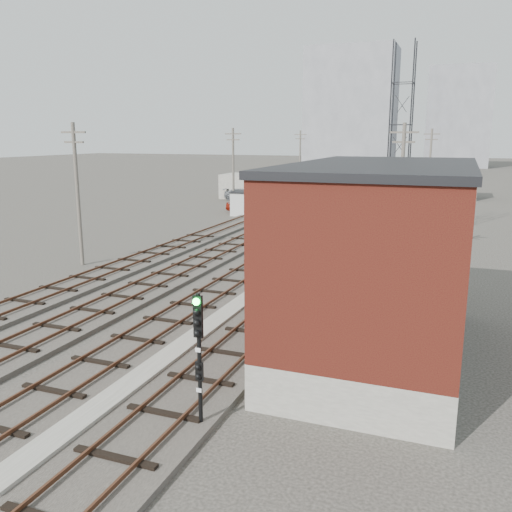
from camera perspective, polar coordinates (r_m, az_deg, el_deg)
The scene contains 23 objects.
ground at distance 69.20m, azimuth 12.25°, elevation 5.44°, with size 320.00×320.00×0.00m, color #282621.
track_right at distance 48.25m, azimuth 11.37°, elevation 2.65°, with size 3.20×90.00×0.39m.
track_mid_right at distance 49.05m, azimuth 6.76°, elevation 2.96°, with size 3.20×90.00×0.39m.
track_mid_left at distance 50.15m, azimuth 2.31°, elevation 3.25°, with size 3.20×90.00×0.39m.
track_left at distance 51.54m, azimuth -1.91°, elevation 3.50°, with size 3.20×90.00×0.39m.
platform_curb at distance 25.30m, azimuth -2.82°, elevation -6.02°, with size 0.90×28.00×0.26m, color gray.
brick_building at distance 20.64m, azimuth 12.86°, elevation -0.49°, with size 6.54×12.20×7.22m.
lattice_tower at distance 43.21m, azimuth 14.88°, elevation 11.22°, with size 1.60×1.60×15.00m.
utility_pole_left_a at distance 36.14m, azimuth -18.28°, elevation 6.54°, with size 1.80×0.24×9.00m.
utility_pole_left_b at distance 57.70m, azimuth -2.41°, elevation 9.15°, with size 1.80×0.24×9.00m.
utility_pole_left_c at distance 81.25m, azimuth 4.65°, elevation 10.09°, with size 1.80×0.24×9.00m.
utility_pole_right_a at distance 36.30m, azimuth 15.01°, elevation 6.76°, with size 1.80×0.24×9.00m.
utility_pole_right_b at distance 66.14m, azimuth 17.81°, elevation 9.00°, with size 1.80×0.24×9.00m.
apartment_left at distance 145.87m, azimuth 9.97°, elevation 15.00°, with size 22.00×14.00×30.00m, color gray.
apartment_right at distance 158.05m, azimuth 20.58°, elevation 13.48°, with size 16.00×12.00×26.00m, color gray.
shed_left at distance 73.11m, azimuth -0.27°, elevation 7.35°, with size 8.00×5.00×3.20m, color gray.
shed_right at distance 78.21m, azimuth 20.03°, elevation 7.23°, with size 6.00×6.00×4.00m, color gray.
signal_mast at distance 15.27m, azimuth -6.05°, elevation -9.94°, with size 0.40×0.41×4.00m.
switch_stand at distance 43.96m, azimuth 2.49°, elevation 2.59°, with size 0.38×0.38×1.28m.
site_trailer at distance 56.82m, azimuth 0.39°, elevation 5.53°, with size 6.19×3.17×2.51m.
car_red at distance 58.99m, azimuth -1.18°, elevation 5.27°, with size 1.74×4.33×1.47m, color maroon.
car_silver at distance 65.11m, azimuth 1.26°, elevation 5.87°, with size 1.36×3.91×1.29m, color #999CA0.
car_grey at distance 70.25m, azimuth -1.58°, elevation 6.44°, with size 2.09×5.15×1.49m, color gray.
Camera 1 is at (10.16, -7.96, 8.16)m, focal length 38.00 mm.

